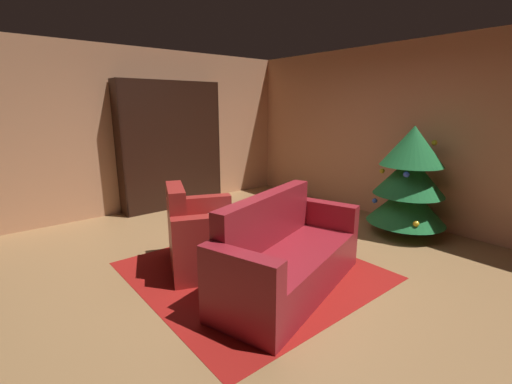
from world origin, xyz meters
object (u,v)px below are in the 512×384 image
at_px(armchair_red, 202,238).
at_px(decorated_tree, 409,180).
at_px(coffee_table, 240,234).
at_px(book_stack_on_table, 238,228).
at_px(bottle_on_table, 259,219).
at_px(bookshelf_unit, 177,145).
at_px(couch_red, 287,258).

xyz_separation_m(armchair_red, decorated_tree, (0.92, 2.75, 0.45)).
xyz_separation_m(coffee_table, decorated_tree, (0.59, 2.47, 0.36)).
bearing_deg(armchair_red, book_stack_on_table, 33.18).
height_order(coffee_table, bottle_on_table, bottle_on_table).
distance_m(bookshelf_unit, decorated_tree, 3.82).
height_order(bookshelf_unit, armchair_red, bookshelf_unit).
relative_size(armchair_red, book_stack_on_table, 5.20).
xyz_separation_m(book_stack_on_table, bottle_on_table, (0.12, 0.19, 0.09)).
bearing_deg(book_stack_on_table, couch_red, 14.93).
bearing_deg(couch_red, book_stack_on_table, -165.07).
xyz_separation_m(coffee_table, book_stack_on_table, (0.03, -0.04, 0.08)).
relative_size(couch_red, book_stack_on_table, 8.87).
bearing_deg(coffee_table, armchair_red, -139.93).
xyz_separation_m(bottle_on_table, decorated_tree, (0.45, 2.33, 0.19)).
bearing_deg(book_stack_on_table, armchair_red, -146.82).
relative_size(couch_red, bottle_on_table, 6.15).
bearing_deg(armchair_red, bookshelf_unit, 158.20).
relative_size(armchair_red, couch_red, 0.59).
bearing_deg(bottle_on_table, couch_red, -3.74).
bearing_deg(decorated_tree, armchair_red, -108.54).
xyz_separation_m(armchair_red, book_stack_on_table, (0.36, 0.24, 0.17)).
xyz_separation_m(bookshelf_unit, decorated_tree, (3.36, 1.77, -0.31)).
bearing_deg(bookshelf_unit, book_stack_on_table, -14.82).
height_order(bookshelf_unit, coffee_table, bookshelf_unit).
xyz_separation_m(couch_red, bottle_on_table, (-0.47, 0.03, 0.28)).
distance_m(bookshelf_unit, armchair_red, 2.73).
height_order(armchair_red, book_stack_on_table, armchair_red).
height_order(book_stack_on_table, bottle_on_table, bottle_on_table).
bearing_deg(bottle_on_table, book_stack_on_table, -122.22).
bearing_deg(bookshelf_unit, decorated_tree, 27.82).
distance_m(armchair_red, decorated_tree, 2.94).
bearing_deg(armchair_red, bottle_on_table, 41.48).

